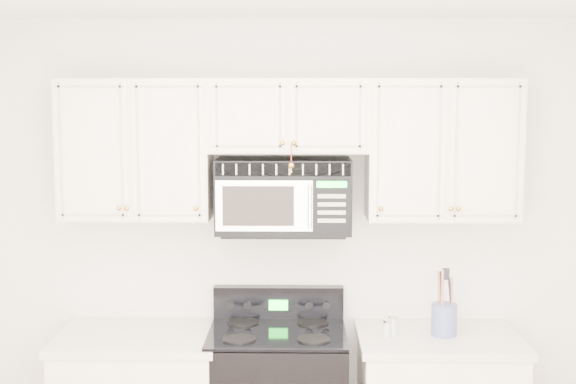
{
  "coord_description": "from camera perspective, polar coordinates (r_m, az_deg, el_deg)",
  "views": [
    {
      "loc": [
        0.06,
        -2.71,
        2.18
      ],
      "look_at": [
        0.0,
        1.3,
        1.7
      ],
      "focal_mm": 50.0,
      "sensor_mm": 36.0,
      "label": 1
    }
  ],
  "objects": [
    {
      "name": "room",
      "position": [
        2.85,
        -0.4,
        -11.14
      ],
      "size": [
        3.51,
        3.51,
        2.61
      ],
      "color": "#A26B47",
      "rests_on": "ground"
    },
    {
      "name": "upper_cabinets",
      "position": [
        4.3,
        0.06,
        3.57
      ],
      "size": [
        2.44,
        0.37,
        0.75
      ],
      "color": "beige",
      "rests_on": "ground"
    },
    {
      "name": "microwave",
      "position": [
        4.31,
        -0.32,
        -0.24
      ],
      "size": [
        0.72,
        0.41,
        0.4
      ],
      "color": "black",
      "rests_on": "ground"
    },
    {
      "name": "utensil_crock",
      "position": [
        4.36,
        11.04,
        -8.79
      ],
      "size": [
        0.14,
        0.14,
        0.36
      ],
      "color": "slate",
      "rests_on": "base_cabinet_right"
    },
    {
      "name": "shaker_salt",
      "position": [
        4.32,
        7.45,
        -9.39
      ],
      "size": [
        0.05,
        0.05,
        0.11
      ],
      "color": "#BCBDBF",
      "rests_on": "base_cabinet_right"
    },
    {
      "name": "shaker_pepper",
      "position": [
        4.29,
        7.04,
        -9.6
      ],
      "size": [
        0.04,
        0.04,
        0.1
      ],
      "color": "#BCBDBF",
      "rests_on": "base_cabinet_right"
    }
  ]
}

